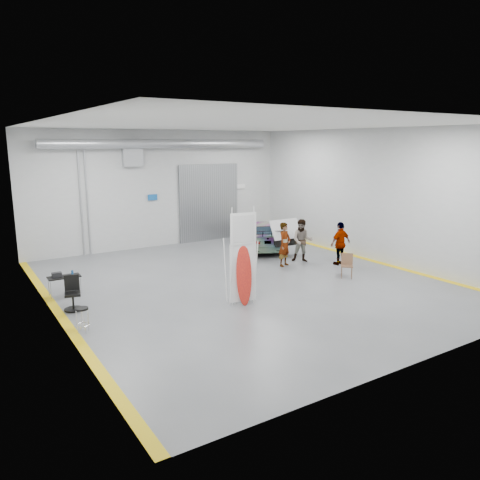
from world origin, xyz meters
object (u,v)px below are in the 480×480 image
person_c (340,243)px  work_table (62,277)px  person_b (302,241)px  person_a (285,244)px  surfboard_display (245,266)px  sedan_car (259,235)px  shop_stool (83,320)px  folding_chair_far (346,270)px  folding_chair_near (243,295)px  office_chair (72,295)px

person_c → work_table: size_ratio=1.74×
person_b → person_c: bearing=-11.1°
person_c → work_table: (-11.40, 2.15, -0.28)m
person_a → work_table: size_ratio=1.75×
person_b → surfboard_display: size_ratio=0.59×
person_a → surfboard_display: (-4.24, -3.31, 0.37)m
person_a → surfboard_display: bearing=-163.6°
sedan_car → shop_stool: size_ratio=6.50×
sedan_car → person_b: size_ratio=2.46×
sedan_car → folding_chair_far: size_ratio=4.97×
sedan_car → folding_chair_near: sedan_car is taller
person_c → shop_stool: (-11.66, -1.63, -0.60)m
person_b → office_chair: person_b is taller
person_b → person_c: 1.71m
person_c → work_table: 11.60m
surfboard_display → shop_stool: bearing=-175.8°
sedan_car → folding_chair_far: 6.39m
shop_stool → folding_chair_far: bearing=-0.2°
person_c → surfboard_display: bearing=16.0°
person_b → folding_chair_far: size_ratio=2.02×
sedan_car → work_table: sedan_car is taller
sedan_car → surfboard_display: size_ratio=1.45×
sedan_car → folding_chair_near: (-5.20, -6.56, -0.45)m
folding_chair_near → office_chair: size_ratio=0.70×
surfboard_display → shop_stool: (-5.21, 0.51, -0.97)m
surfboard_display → folding_chair_far: (5.21, 0.48, -1.04)m
folding_chair_far → office_chair: office_chair is taller
work_table → person_c: bearing=-10.7°
person_a → shop_stool: person_a is taller
work_table → surfboard_display: bearing=-40.9°
folding_chair_far → person_b: bearing=130.0°
folding_chair_far → work_table: bearing=-157.4°
person_a → office_chair: bearing=162.8°
work_table → office_chair: 1.72m
person_c → work_table: bearing=-13.0°
work_table → office_chair: office_chair is taller
person_a → person_c: bearing=-49.4°
surfboard_display → work_table: (-4.95, 4.29, -0.65)m
sedan_car → person_c: bearing=127.7°
person_b → folding_chair_far: 3.07m
person_a → shop_stool: bearing=174.9°
surfboard_display → office_chair: (-5.01, 2.59, -0.85)m
work_table → office_chair: size_ratio=0.99×
sedan_car → person_b: person_b is taller
shop_stool → office_chair: (0.20, 2.08, 0.12)m
person_b → work_table: size_ratio=1.76×
surfboard_display → folding_chair_far: size_ratio=3.42×
folding_chair_near → work_table: bearing=117.9°
work_table → sedan_car: bearing=14.0°
folding_chair_near → shop_stool: folding_chair_near is taller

